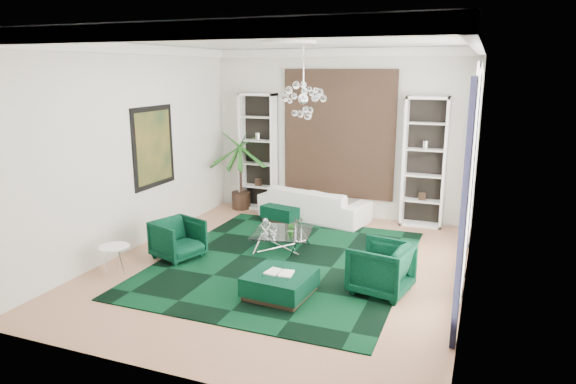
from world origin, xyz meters
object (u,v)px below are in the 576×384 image
at_px(coffee_table, 282,241).
at_px(ottoman_front, 280,285).
at_px(sofa, 314,204).
at_px(ottoman_side, 286,212).
at_px(side_table, 115,261).
at_px(armchair_right, 381,268).
at_px(armchair_left, 178,239).
at_px(palm, 240,159).

distance_m(coffee_table, ottoman_front, 2.02).
distance_m(sofa, coffee_table, 2.20).
xyz_separation_m(ottoman_side, side_table, (-1.51, -3.95, 0.06)).
bearing_deg(armchair_right, coffee_table, -109.39).
bearing_deg(armchair_left, ottoman_front, -90.62).
xyz_separation_m(armchair_left, ottoman_front, (2.32, -0.82, -0.17)).
relative_size(sofa, palm, 1.00).
relative_size(ottoman_front, side_table, 1.84).
height_order(sofa, ottoman_front, sofa).
height_order(ottoman_side, side_table, side_table).
xyz_separation_m(ottoman_side, ottoman_front, (1.38, -3.75, 0.00)).
bearing_deg(armchair_left, sofa, -5.81).
height_order(armchair_left, ottoman_side, armchair_left).
xyz_separation_m(armchair_left, side_table, (-0.57, -1.03, -0.12)).
height_order(coffee_table, ottoman_side, ottoman_side).
xyz_separation_m(armchair_left, palm, (-0.45, 3.48, 0.89)).
height_order(armchair_left, armchair_right, armchair_right).
distance_m(coffee_table, palm, 3.34).
xyz_separation_m(armchair_left, ottoman_side, (0.94, 2.92, -0.18)).
xyz_separation_m(coffee_table, palm, (-2.05, 2.41, 1.06)).
bearing_deg(side_table, armchair_left, 61.13).
bearing_deg(ottoman_front, ottoman_side, 110.22).
bearing_deg(sofa, ottoman_front, 113.11).
xyz_separation_m(ottoman_front, palm, (-2.77, 4.30, 1.06)).
relative_size(sofa, armchair_right, 2.87).
height_order(sofa, armchair_right, armchair_right).
bearing_deg(palm, ottoman_front, -57.21).
distance_m(coffee_table, ottoman_side, 1.97).
relative_size(sofa, ottoman_side, 3.01).
bearing_deg(ottoman_front, sofa, 101.33).
xyz_separation_m(armchair_left, armchair_right, (3.70, -0.14, 0.03)).
distance_m(armchair_left, armchair_right, 3.71).
bearing_deg(palm, armchair_left, -82.62).
xyz_separation_m(armchair_left, coffee_table, (1.60, 1.07, -0.18)).
bearing_deg(armchair_right, armchair_left, -81.73).
bearing_deg(sofa, palm, 5.46).
relative_size(armchair_left, palm, 0.32).
distance_m(armchair_right, ottoman_side, 4.13).
bearing_deg(ottoman_front, coffee_table, 110.83).
bearing_deg(coffee_table, palm, 130.39).
relative_size(sofa, side_table, 4.96).
xyz_separation_m(coffee_table, ottoman_side, (-0.66, 1.86, 0.00)).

